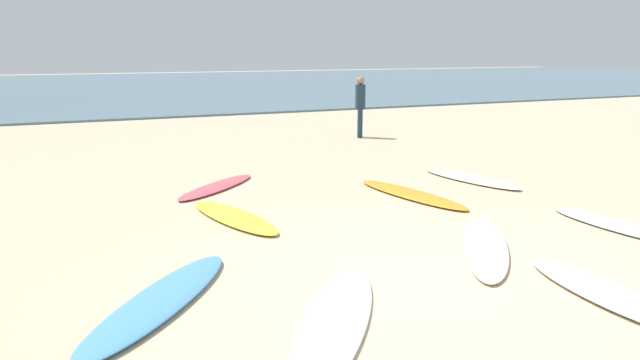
{
  "coord_description": "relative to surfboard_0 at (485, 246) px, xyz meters",
  "views": [
    {
      "loc": [
        -3.31,
        -4.76,
        2.42
      ],
      "look_at": [
        0.4,
        3.67,
        0.3
      ],
      "focal_mm": 31.89,
      "sensor_mm": 36.0,
      "label": 1
    }
  ],
  "objects": [
    {
      "name": "ground_plane",
      "position": [
        -1.28,
        -0.55,
        -0.04
      ],
      "size": [
        120.0,
        120.0,
        0.0
      ],
      "primitive_type": "plane",
      "color": "#C6B28E"
    },
    {
      "name": "ocean_water",
      "position": [
        -1.28,
        35.56,
        0.0
      ],
      "size": [
        120.0,
        40.0,
        0.08
      ],
      "primitive_type": "cube",
      "color": "slate",
      "rests_on": "ground_plane"
    },
    {
      "name": "surfboard_0",
      "position": [
        0.0,
        0.0,
        0.0
      ],
      "size": [
        1.92,
        2.3,
        0.07
      ],
      "primitive_type": "ellipsoid",
      "rotation": [
        0.0,
        0.0,
        -0.65
      ],
      "color": "#F7DCC7",
      "rests_on": "ground_plane"
    },
    {
      "name": "surfboard_1",
      "position": [
        -2.54,
        2.48,
        0.0
      ],
      "size": [
        1.09,
        2.26,
        0.08
      ],
      "primitive_type": "ellipsoid",
      "rotation": [
        0.0,
        0.0,
        0.25
      ],
      "color": "yellow",
      "rests_on": "ground_plane"
    },
    {
      "name": "surfboard_2",
      "position": [
        2.24,
        -0.07,
        -0.0
      ],
      "size": [
        0.71,
        2.09,
        0.07
      ],
      "primitive_type": "ellipsoid",
      "rotation": [
        0.0,
        0.0,
        0.08
      ],
      "color": "white",
      "rests_on": "ground_plane"
    },
    {
      "name": "surfboard_3",
      "position": [
        -2.31,
        4.44,
        -0.0
      ],
      "size": [
        1.93,
        1.82,
        0.07
      ],
      "primitive_type": "ellipsoid",
      "rotation": [
        0.0,
        0.0,
        -0.83
      ],
      "color": "#E2555F",
      "rests_on": "ground_plane"
    },
    {
      "name": "surfboard_4",
      "position": [
        -3.95,
        -0.01,
        0.01
      ],
      "size": [
        2.03,
        2.3,
        0.09
      ],
      "primitive_type": "ellipsoid",
      "rotation": [
        0.0,
        0.0,
        -0.68
      ],
      "color": "#5097D5",
      "rests_on": "ground_plane"
    },
    {
      "name": "surfboard_5",
      "position": [
        0.17,
        -1.61,
        0.01
      ],
      "size": [
        0.69,
        2.02,
        0.09
      ],
      "primitive_type": "ellipsoid",
      "rotation": [
        0.0,
        0.0,
        -0.06
      ],
      "color": "silver",
      "rests_on": "ground_plane"
    },
    {
      "name": "surfboard_6",
      "position": [
        0.56,
        2.58,
        0.0
      ],
      "size": [
        1.0,
        2.53,
        0.08
      ],
      "primitive_type": "ellipsoid",
      "rotation": [
        0.0,
        0.0,
        3.34
      ],
      "color": "orange",
      "rests_on": "ground_plane"
    },
    {
      "name": "surfboard_7",
      "position": [
        -2.57,
        -1.07,
        -0.0
      ],
      "size": [
        1.95,
        2.38,
        0.06
      ],
      "primitive_type": "ellipsoid",
      "rotation": [
        0.0,
        0.0,
        2.51
      ],
      "color": "white",
      "rests_on": "ground_plane"
    },
    {
      "name": "surfboard_8",
      "position": [
        2.24,
        3.12,
        0.0
      ],
      "size": [
        1.02,
        2.27,
        0.08
      ],
      "primitive_type": "ellipsoid",
      "rotation": [
        0.0,
        0.0,
        0.22
      ],
      "color": "#F3E9CE",
      "rests_on": "ground_plane"
    },
    {
      "name": "beachgoer_mid",
      "position": [
        2.84,
        8.79,
        0.91
      ],
      "size": [
        0.37,
        0.37,
        1.69
      ],
      "rotation": [
        0.0,
        0.0,
        4.26
      ],
      "color": "#1E3342",
      "rests_on": "ground_plane"
    }
  ]
}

